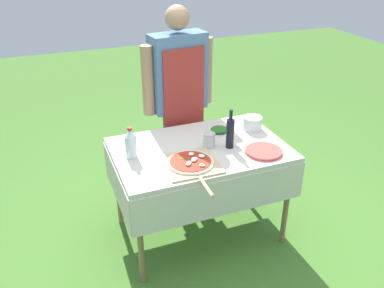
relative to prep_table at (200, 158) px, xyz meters
name	(u,v)px	position (x,y,z in m)	size (l,w,h in m)	color
ground_plane	(199,231)	(0.00, 0.00, -0.69)	(12.00, 12.00, 0.00)	#477A2D
prep_table	(200,158)	(0.00, 0.00, 0.00)	(1.26, 0.83, 0.78)	beige
person_cook	(179,91)	(0.06, 0.60, 0.30)	(0.62, 0.26, 1.67)	#4C4C51
pizza_on_peel	(191,164)	(-0.15, -0.21, 0.10)	(0.38, 0.59, 0.05)	#D1B27F
oil_bottle	(230,133)	(0.20, -0.07, 0.20)	(0.06, 0.06, 0.29)	black
water_bottle	(131,144)	(-0.49, 0.04, 0.19)	(0.08, 0.08, 0.23)	silver
herb_container	(219,130)	(0.23, 0.17, 0.11)	(0.16, 0.15, 0.05)	silver
mixing_tub	(252,123)	(0.50, 0.13, 0.14)	(0.15, 0.15, 0.10)	silver
plate_stack	(264,151)	(0.39, -0.24, 0.10)	(0.26, 0.26, 0.02)	#DB4C42
sauce_jar	(209,141)	(0.07, -0.01, 0.13)	(0.09, 0.09, 0.11)	silver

